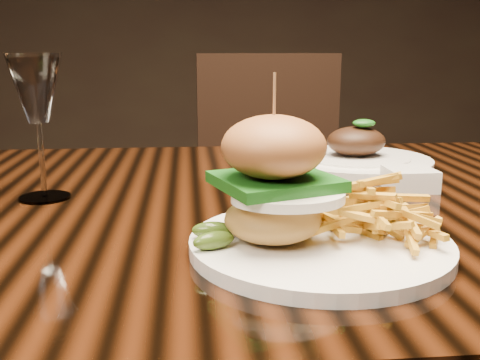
{
  "coord_description": "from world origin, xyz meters",
  "views": [
    {
      "loc": [
        -0.12,
        -0.8,
        0.97
      ],
      "look_at": [
        -0.06,
        -0.14,
        0.81
      ],
      "focal_mm": 42.0,
      "sensor_mm": 36.0,
      "label": 1
    }
  ],
  "objects": [
    {
      "name": "burger_plate",
      "position": [
        0.01,
        -0.23,
        0.8
      ],
      "size": [
        0.28,
        0.28,
        0.19
      ],
      "rotation": [
        0.0,
        0.0,
        0.12
      ],
      "color": "white",
      "rests_on": "dining_table"
    },
    {
      "name": "dining_table",
      "position": [
        0.0,
        0.0,
        0.67
      ],
      "size": [
        1.6,
        0.9,
        0.75
      ],
      "color": "black",
      "rests_on": "ground"
    },
    {
      "name": "far_dish",
      "position": [
        0.19,
        0.2,
        0.77
      ],
      "size": [
        0.28,
        0.28,
        0.09
      ],
      "rotation": [
        0.0,
        0.0,
        -0.3
      ],
      "color": "white",
      "rests_on": "dining_table"
    },
    {
      "name": "wine_glass",
      "position": [
        -0.33,
        0.02,
        0.9
      ],
      "size": [
        0.08,
        0.08,
        0.21
      ],
      "color": "white",
      "rests_on": "dining_table"
    },
    {
      "name": "ramekin",
      "position": [
        0.22,
        0.03,
        0.77
      ],
      "size": [
        0.09,
        0.09,
        0.03
      ],
      "primitive_type": "cube",
      "rotation": [
        0.0,
        0.0,
        -0.4
      ],
      "color": "white",
      "rests_on": "dining_table"
    },
    {
      "name": "chair_far",
      "position": [
        0.14,
        0.89,
        0.54
      ],
      "size": [
        0.46,
        0.47,
        0.95
      ],
      "rotation": [
        0.0,
        0.0,
        0.0
      ],
      "color": "black",
      "rests_on": "ground"
    }
  ]
}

